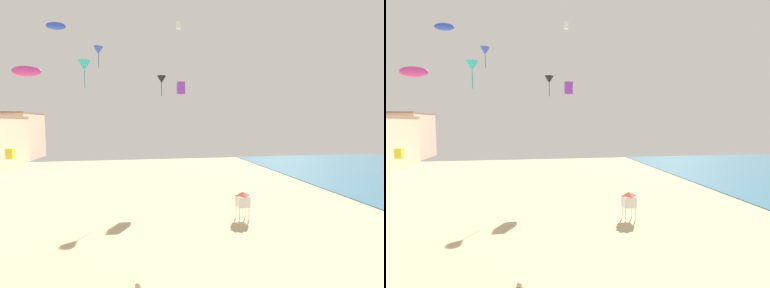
{
  "view_description": "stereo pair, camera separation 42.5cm",
  "coord_description": "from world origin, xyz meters",
  "views": [
    {
      "loc": [
        1.82,
        -5.28,
        8.8
      ],
      "look_at": [
        6.11,
        18.12,
        6.92
      ],
      "focal_mm": 25.42,
      "sensor_mm": 36.0,
      "label": 1
    },
    {
      "loc": [
        2.24,
        -5.35,
        8.8
      ],
      "look_at": [
        6.11,
        18.12,
        6.92
      ],
      "focal_mm": 25.42,
      "sensor_mm": 36.0,
      "label": 2
    }
  ],
  "objects": [
    {
      "name": "kite_black_delta",
      "position": [
        4.29,
        29.48,
        14.19
      ],
      "size": [
        1.12,
        1.12,
        2.54
      ],
      "color": "black"
    },
    {
      "name": "kite_magenta_parafoil",
      "position": [
        -7.09,
        18.46,
        12.83
      ],
      "size": [
        2.18,
        0.61,
        0.85
      ],
      "color": "#DB3D9E"
    },
    {
      "name": "boardwalk_hotel_far",
      "position": [
        -29.51,
        65.79,
        5.61
      ],
      "size": [
        12.31,
        13.45,
        11.2
      ],
      "color": "beige",
      "rests_on": "ground"
    },
    {
      "name": "kite_purple_box",
      "position": [
        6.95,
        30.98,
        13.38
      ],
      "size": [
        1.01,
        1.01,
        1.59
      ],
      "color": "purple"
    },
    {
      "name": "kite_blue_parafoil",
      "position": [
        -7.37,
        27.72,
        19.42
      ],
      "size": [
        2.12,
        0.59,
        0.82
      ],
      "color": "blue"
    },
    {
      "name": "kite_yellow_box",
      "position": [
        -12.03,
        26.4,
        5.49
      ],
      "size": [
        0.69,
        0.69,
        1.08
      ],
      "color": "yellow"
    },
    {
      "name": "kite_white_box",
      "position": [
        6.52,
        29.95,
        21.08
      ],
      "size": [
        0.53,
        0.53,
        0.83
      ],
      "color": "white"
    },
    {
      "name": "lifeguard_stand",
      "position": [
        10.69,
        17.64,
        1.84
      ],
      "size": [
        1.1,
        1.1,
        2.55
      ],
      "rotation": [
        0.0,
        0.0,
        0.19
      ],
      "color": "white",
      "rests_on": "ground"
    },
    {
      "name": "kite_blue_delta_2",
      "position": [
        -1.94,
        20.6,
        15.22
      ],
      "size": [
        0.82,
        0.82,
        1.85
      ],
      "color": "blue"
    },
    {
      "name": "kite_cyan_delta_2",
      "position": [
        -4.19,
        25.95,
        14.89
      ],
      "size": [
        1.3,
        1.3,
        2.95
      ],
      "color": "#2DB7CC"
    }
  ]
}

